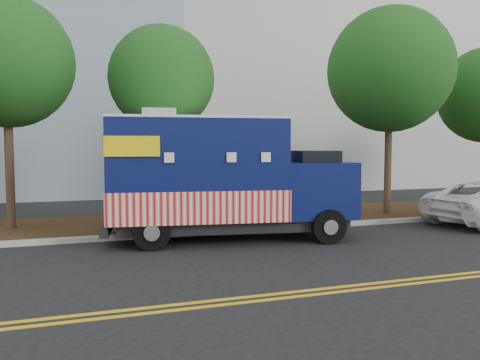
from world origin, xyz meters
name	(u,v)px	position (x,y,z in m)	size (l,w,h in m)	color
ground	(205,245)	(0.00, 0.00, 0.00)	(120.00, 120.00, 0.00)	black
curb	(194,233)	(0.00, 1.40, 0.07)	(120.00, 0.18, 0.15)	#9E9E99
mulch_strip	(180,222)	(0.00, 3.50, 0.07)	(120.00, 4.00, 0.15)	#321F0E
centerline_near	(269,295)	(0.00, -4.45, 0.01)	(120.00, 0.10, 0.01)	gold
centerline_far	(274,299)	(0.00, -4.70, 0.01)	(120.00, 0.10, 0.01)	gold
tree_a	(6,62)	(-5.13, 3.66, 5.11)	(3.93, 3.93, 7.09)	#38281C
tree_b	(162,79)	(-0.57, 3.34, 4.77)	(3.39, 3.39, 6.48)	#38281C
tree_c	(390,70)	(7.65, 2.72, 5.38)	(4.52, 4.52, 7.65)	#38281C
sign_post	(138,195)	(-1.54, 1.71, 1.20)	(0.06, 0.06, 2.40)	#473828
food_truck	(218,181)	(0.54, 0.66, 1.64)	(7.15, 3.49, 3.62)	black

